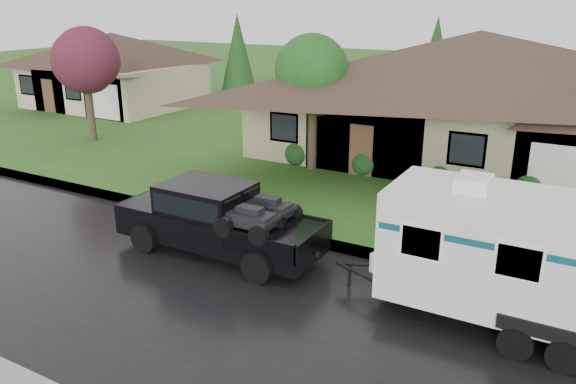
# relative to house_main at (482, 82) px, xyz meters

# --- Properties ---
(ground) EXTENTS (140.00, 140.00, 0.00)m
(ground) POSITION_rel_house_main_xyz_m (-2.29, -13.84, -3.59)
(ground) COLOR #2E551A
(ground) RESTS_ON ground
(road) EXTENTS (140.00, 8.00, 0.01)m
(road) POSITION_rel_house_main_xyz_m (-2.29, -15.84, -3.59)
(road) COLOR black
(road) RESTS_ON ground
(curb) EXTENTS (140.00, 0.50, 0.15)m
(curb) POSITION_rel_house_main_xyz_m (-2.29, -11.59, -3.52)
(curb) COLOR gray
(curb) RESTS_ON ground
(lawn) EXTENTS (140.00, 26.00, 0.15)m
(lawn) POSITION_rel_house_main_xyz_m (-2.29, 1.16, -3.52)
(lawn) COLOR #2E551A
(lawn) RESTS_ON ground
(house_main) EXTENTS (19.44, 10.80, 6.90)m
(house_main) POSITION_rel_house_main_xyz_m (0.00, 0.00, 0.00)
(house_main) COLOR gray
(house_main) RESTS_ON lawn
(house_far) EXTENTS (10.80, 8.64, 5.80)m
(house_far) POSITION_rel_house_main_xyz_m (-24.07, 2.02, -0.62)
(house_far) COLOR #C4AD91
(house_far) RESTS_ON lawn
(tree_left_green) EXTENTS (3.29, 3.29, 5.44)m
(tree_left_green) POSITION_rel_house_main_xyz_m (-5.70, -4.95, 0.33)
(tree_left_green) COLOR #382B1E
(tree_left_green) RESTS_ON lawn
(tree_red) EXTENTS (3.31, 3.31, 5.48)m
(tree_red) POSITION_rel_house_main_xyz_m (-17.79, -5.90, 0.36)
(tree_red) COLOR #382B1E
(tree_red) RESTS_ON lawn
(shrub_row) EXTENTS (13.60, 1.00, 1.00)m
(shrub_row) POSITION_rel_house_main_xyz_m (-0.29, -4.54, -2.94)
(shrub_row) COLOR #143814
(shrub_row) RESTS_ON lawn
(pickup_truck) EXTENTS (6.10, 2.32, 2.03)m
(pickup_truck) POSITION_rel_house_main_xyz_m (-4.44, -13.50, -2.50)
(pickup_truck) COLOR black
(pickup_truck) RESTS_ON ground
(travel_trailer) EXTENTS (7.52, 2.64, 3.38)m
(travel_trailer) POSITION_rel_house_main_xyz_m (4.37, -13.50, -1.80)
(travel_trailer) COLOR silver
(travel_trailer) RESTS_ON ground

